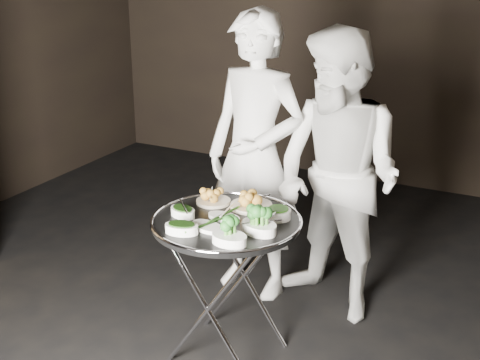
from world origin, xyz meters
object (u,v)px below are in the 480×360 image
at_px(serving_tray, 226,222).
at_px(waiter_right, 338,178).
at_px(tray_stand, 227,283).
at_px(waiter_left, 255,157).

relative_size(serving_tray, waiter_right, 0.45).
height_order(tray_stand, waiter_right, waiter_right).
distance_m(waiter_left, waiter_right, 0.53).
distance_m(tray_stand, serving_tray, 0.35).
relative_size(tray_stand, waiter_left, 0.44).
distance_m(tray_stand, waiter_left, 0.88).
relative_size(waiter_left, waiter_right, 1.04).
bearing_deg(tray_stand, waiter_left, 104.87).
bearing_deg(waiter_right, tray_stand, -94.31).
xyz_separation_m(tray_stand, serving_tray, (-0.00, -0.00, 0.35)).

